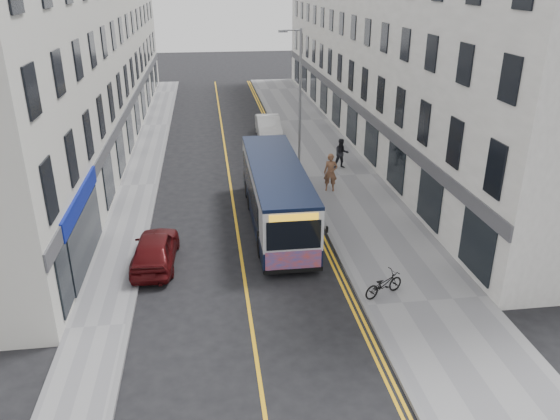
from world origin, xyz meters
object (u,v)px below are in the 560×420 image
object	(u,v)px
streetlamp	(299,95)
pedestrian_near	(331,172)
city_bus	(276,193)
car_white	(268,127)
car_maroon	(155,249)
bicycle	(384,284)
pedestrian_far	(341,154)

from	to	relation	value
streetlamp	pedestrian_near	distance (m)	5.45
city_bus	pedestrian_near	xyz separation A→B (m)	(3.36, 3.70, -0.47)
pedestrian_near	car_white	size ratio (longest dim) A/B	0.43
car_white	car_maroon	xyz separation A→B (m)	(-6.60, -17.98, -0.07)
car_white	city_bus	bearing A→B (deg)	-94.24
city_bus	bicycle	size ratio (longest dim) A/B	6.01
car_white	pedestrian_near	bearing A→B (deg)	-78.86
pedestrian_far	car_maroon	world-z (taller)	pedestrian_far
streetlamp	bicycle	size ratio (longest dim) A/B	4.81
car_white	pedestrian_far	bearing A→B (deg)	-64.71
streetlamp	pedestrian_far	bearing A→B (deg)	-16.20
pedestrian_near	car_white	bearing A→B (deg)	116.50
pedestrian_near	car_maroon	world-z (taller)	pedestrian_near
pedestrian_far	car_white	xyz separation A→B (m)	(-3.44, 7.63, -0.24)
pedestrian_far	car_white	distance (m)	8.38
bicycle	pedestrian_far	xyz separation A→B (m)	(1.84, 13.93, 0.45)
bicycle	pedestrian_near	bearing A→B (deg)	-26.74
city_bus	car_maroon	size ratio (longest dim) A/B	2.46
pedestrian_far	car_maroon	size ratio (longest dim) A/B	0.44
bicycle	pedestrian_near	size ratio (longest dim) A/B	0.83
car_maroon	pedestrian_near	bearing A→B (deg)	-138.57
city_bus	streetlamp	bearing A→B (deg)	73.63
city_bus	bicycle	xyz separation A→B (m)	(2.97, -6.70, -1.03)
bicycle	car_maroon	size ratio (longest dim) A/B	0.41
city_bus	car_white	size ratio (longest dim) A/B	2.16
city_bus	car_maroon	world-z (taller)	city_bus
bicycle	car_white	bearing A→B (deg)	-20.33
car_white	car_maroon	world-z (taller)	car_white
pedestrian_near	car_maroon	size ratio (longest dim) A/B	0.49
car_maroon	pedestrian_far	bearing A→B (deg)	-131.15
streetlamp	car_white	size ratio (longest dim) A/B	1.73
bicycle	pedestrian_far	world-z (taller)	pedestrian_far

